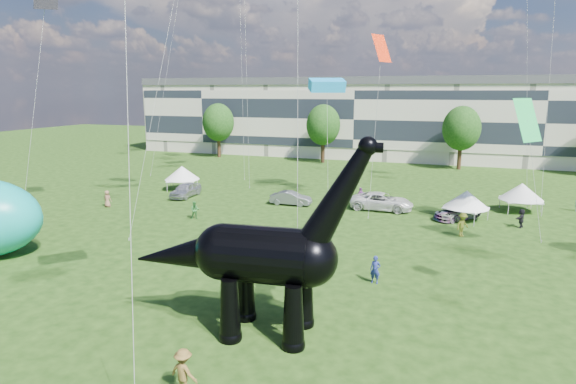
% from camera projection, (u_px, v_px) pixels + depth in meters
% --- Properties ---
extents(ground, '(220.00, 220.00, 0.00)m').
position_uv_depth(ground, '(264.00, 335.00, 22.03)').
color(ground, '#16330C').
rests_on(ground, ground).
extents(terrace_row, '(78.00, 11.00, 12.00)m').
position_uv_depth(terrace_row, '(361.00, 121.00, 80.54)').
color(terrace_row, beige).
rests_on(terrace_row, ground).
extents(tree_far_left, '(5.20, 5.20, 9.44)m').
position_uv_depth(tree_far_left, '(218.00, 119.00, 79.43)').
color(tree_far_left, '#382314').
rests_on(tree_far_left, ground).
extents(tree_mid_left, '(5.20, 5.20, 9.44)m').
position_uv_depth(tree_mid_left, '(323.00, 122.00, 73.51)').
color(tree_mid_left, '#382314').
rests_on(tree_mid_left, ground).
extents(tree_mid_right, '(5.20, 5.20, 9.44)m').
position_uv_depth(tree_mid_right, '(462.00, 125.00, 66.93)').
color(tree_mid_right, '#382314').
rests_on(tree_mid_right, ground).
extents(dinosaur_sculpture, '(11.71, 3.50, 9.54)m').
position_uv_depth(dinosaur_sculpture, '(257.00, 258.00, 21.67)').
color(dinosaur_sculpture, black).
rests_on(dinosaur_sculpture, ground).
extents(car_silver, '(1.99, 4.57, 1.53)m').
position_uv_depth(car_silver, '(186.00, 190.00, 50.43)').
color(car_silver, silver).
rests_on(car_silver, ground).
extents(car_grey, '(4.07, 1.59, 1.32)m').
position_uv_depth(car_grey, '(291.00, 198.00, 46.98)').
color(car_grey, slate).
rests_on(car_grey, ground).
extents(car_white, '(5.81, 2.70, 1.61)m').
position_uv_depth(car_white, '(382.00, 201.00, 44.98)').
color(car_white, silver).
rests_on(car_white, ground).
extents(car_dark, '(4.42, 4.67, 1.33)m').
position_uv_depth(car_dark, '(457.00, 212.00, 41.68)').
color(car_dark, '#595960').
rests_on(car_dark, ground).
extents(gazebo_near, '(4.98, 4.98, 2.62)m').
position_uv_depth(gazebo_near, '(466.00, 199.00, 41.14)').
color(gazebo_near, white).
rests_on(gazebo_near, ground).
extents(gazebo_far, '(4.49, 4.49, 2.68)m').
position_uv_depth(gazebo_far, '(522.00, 192.00, 44.05)').
color(gazebo_far, silver).
rests_on(gazebo_far, ground).
extents(gazebo_left, '(4.93, 4.93, 2.68)m').
position_uv_depth(gazebo_left, '(182.00, 173.00, 54.01)').
color(gazebo_left, white).
rests_on(gazebo_left, ground).
extents(visitors, '(43.00, 36.73, 1.86)m').
position_uv_depth(visitors, '(353.00, 231.00, 35.31)').
color(visitors, '#77377C').
rests_on(visitors, ground).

